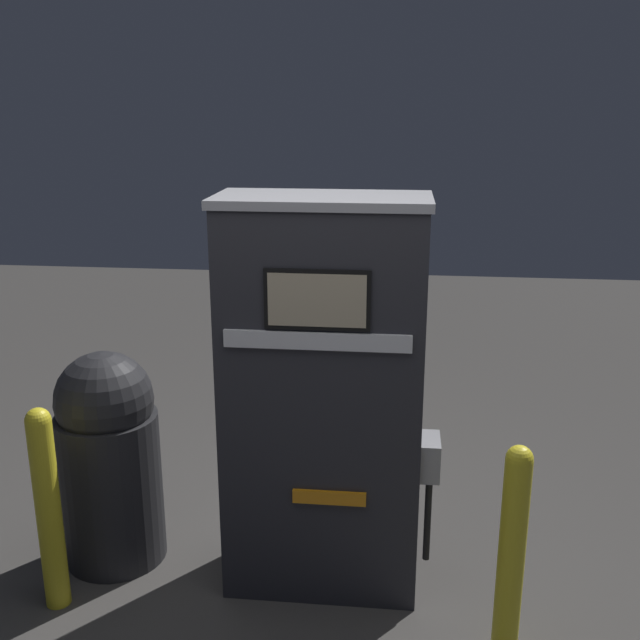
{
  "coord_description": "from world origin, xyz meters",
  "views": [
    {
      "loc": [
        0.34,
        -3.0,
        2.31
      ],
      "look_at": [
        0.0,
        0.11,
        1.38
      ],
      "focal_mm": 42.0,
      "sensor_mm": 36.0,
      "label": 1
    }
  ],
  "objects": [
    {
      "name": "ground_plane",
      "position": [
        0.0,
        0.0,
        0.0
      ],
      "size": [
        14.0,
        14.0,
        0.0
      ],
      "primitive_type": "plane",
      "color": "#423F3D"
    },
    {
      "name": "safety_bollard",
      "position": [
        0.84,
        -0.25,
        0.52
      ],
      "size": [
        0.11,
        0.11,
        0.99
      ],
      "color": "yellow",
      "rests_on": "ground_plane"
    },
    {
      "name": "gas_pump",
      "position": [
        0.0,
        0.22,
        0.96
      ],
      "size": [
        1.02,
        0.47,
        1.91
      ],
      "color": "#28282D",
      "rests_on": "ground_plane"
    },
    {
      "name": "safety_bollard_far",
      "position": [
        -1.23,
        -0.12,
        0.52
      ],
      "size": [
        0.12,
        0.12,
        1.0
      ],
      "color": "yellow",
      "rests_on": "ground_plane"
    },
    {
      "name": "trash_bin",
      "position": [
        -1.09,
        0.29,
        0.57
      ],
      "size": [
        0.51,
        0.51,
        1.12
      ],
      "color": "#232326",
      "rests_on": "ground_plane"
    }
  ]
}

